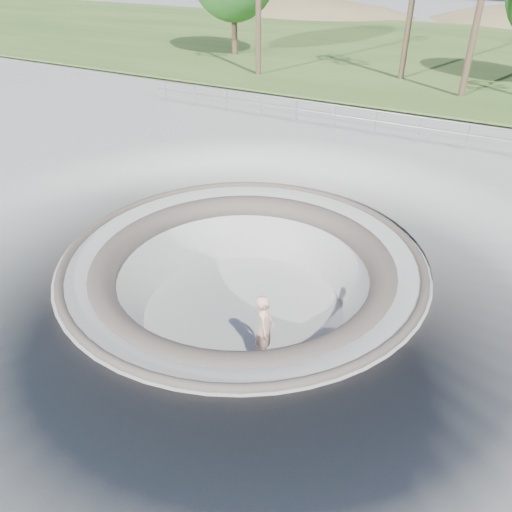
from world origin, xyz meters
name	(u,v)px	position (x,y,z in m)	size (l,w,h in m)	color
ground	(243,256)	(0.00, 0.00, 0.00)	(180.00, 180.00, 0.00)	#A6A7A1
skate_bowl	(244,307)	(0.00, 0.00, -1.83)	(14.00, 14.00, 4.10)	#A6A7A1
grass_strip	(461,54)	(0.00, 34.00, 0.22)	(180.00, 36.00, 0.12)	#315120
safety_railing	(376,122)	(0.00, 12.00, 0.69)	(25.00, 0.06, 1.03)	#999DA1
skateboard	(264,358)	(1.58, -1.63, -1.84)	(0.77, 0.41, 0.08)	olive
skater	(265,328)	(1.58, -1.63, -0.82)	(0.73, 0.48, 2.00)	#E3A993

